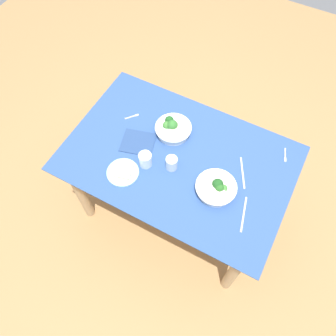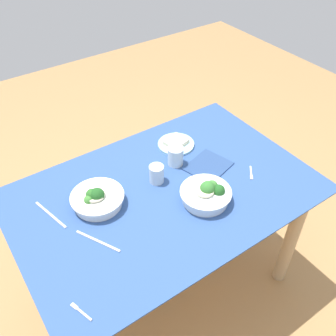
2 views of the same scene
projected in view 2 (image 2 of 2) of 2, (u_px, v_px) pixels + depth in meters
ground_plane at (166, 282)px, 2.21m from camera, size 6.00×6.00×0.00m
dining_table at (165, 209)px, 1.79m from camera, size 1.36×0.90×0.76m
broccoli_bowl_far at (97, 199)px, 1.62m from camera, size 0.23×0.23×0.10m
broccoli_bowl_near at (207, 194)px, 1.64m from camera, size 0.23×0.23×0.10m
bread_side_plate at (176, 143)px, 1.96m from camera, size 0.19×0.19×0.03m
water_glass_center at (157, 174)px, 1.73m from camera, size 0.07×0.07×0.09m
water_glass_side at (176, 156)px, 1.82m from camera, size 0.08×0.08×0.09m
fork_by_far_bowl at (251, 173)px, 1.79m from camera, size 0.07×0.08×0.00m
fork_by_near_bowl at (80, 311)px, 1.27m from camera, size 0.04×0.10×0.00m
table_knife_left at (98, 241)px, 1.49m from camera, size 0.11×0.19×0.00m
table_knife_right at (51, 215)px, 1.60m from camera, size 0.06×0.21×0.00m
napkin_folded_upper at (208, 166)px, 1.83m from camera, size 0.24×0.22×0.01m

